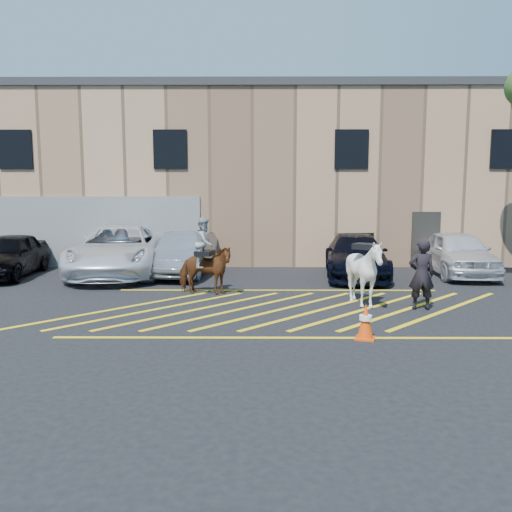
{
  "coord_description": "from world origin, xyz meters",
  "views": [
    {
      "loc": [
        -0.56,
        -12.62,
        2.92
      ],
      "look_at": [
        -0.64,
        0.2,
        1.3
      ],
      "focal_mm": 35.0,
      "sensor_mm": 36.0,
      "label": 1
    }
  ],
  "objects_px": {
    "car_blue_suv": "(356,256)",
    "traffic_cone": "(366,321)",
    "car_silver_sedan": "(186,254)",
    "car_white_suv": "(458,253)",
    "saddled_white": "(364,273)",
    "mounted_bay": "(205,263)",
    "car_white_pickup": "(119,250)",
    "handler": "(421,275)",
    "car_black_suv": "(7,255)"
  },
  "relations": [
    {
      "from": "handler",
      "to": "mounted_bay",
      "type": "xyz_separation_m",
      "value": [
        -5.65,
        1.9,
        0.01
      ]
    },
    {
      "from": "car_silver_sedan",
      "to": "car_white_suv",
      "type": "relative_size",
      "value": 0.98
    },
    {
      "from": "car_black_suv",
      "to": "traffic_cone",
      "type": "height_order",
      "value": "car_black_suv"
    },
    {
      "from": "handler",
      "to": "traffic_cone",
      "type": "height_order",
      "value": "handler"
    },
    {
      "from": "traffic_cone",
      "to": "car_silver_sedan",
      "type": "bearing_deg",
      "value": 120.83
    },
    {
      "from": "car_silver_sedan",
      "to": "car_blue_suv",
      "type": "relative_size",
      "value": 0.91
    },
    {
      "from": "mounted_bay",
      "to": "traffic_cone",
      "type": "height_order",
      "value": "mounted_bay"
    },
    {
      "from": "car_silver_sedan",
      "to": "saddled_white",
      "type": "distance_m",
      "value": 7.35
    },
    {
      "from": "car_silver_sedan",
      "to": "handler",
      "type": "height_order",
      "value": "handler"
    },
    {
      "from": "car_white_pickup",
      "to": "car_blue_suv",
      "type": "height_order",
      "value": "car_white_pickup"
    },
    {
      "from": "car_black_suv",
      "to": "car_white_pickup",
      "type": "xyz_separation_m",
      "value": [
        3.8,
        0.43,
        0.11
      ]
    },
    {
      "from": "car_black_suv",
      "to": "traffic_cone",
      "type": "bearing_deg",
      "value": -39.64
    },
    {
      "from": "car_silver_sedan",
      "to": "car_blue_suv",
      "type": "xyz_separation_m",
      "value": [
        6.02,
        -0.38,
        -0.02
      ]
    },
    {
      "from": "car_blue_suv",
      "to": "handler",
      "type": "relative_size",
      "value": 2.83
    },
    {
      "from": "saddled_white",
      "to": "handler",
      "type": "bearing_deg",
      "value": -14.36
    },
    {
      "from": "car_white_pickup",
      "to": "mounted_bay",
      "type": "bearing_deg",
      "value": -50.59
    },
    {
      "from": "car_black_suv",
      "to": "car_blue_suv",
      "type": "xyz_separation_m",
      "value": [
        12.22,
        0.1,
        -0.03
      ]
    },
    {
      "from": "car_silver_sedan",
      "to": "mounted_bay",
      "type": "distance_m",
      "value": 3.65
    },
    {
      "from": "saddled_white",
      "to": "car_black_suv",
      "type": "bearing_deg",
      "value": 158.42
    },
    {
      "from": "saddled_white",
      "to": "traffic_cone",
      "type": "height_order",
      "value": "saddled_white"
    },
    {
      "from": "saddled_white",
      "to": "car_blue_suv",
      "type": "bearing_deg",
      "value": 81.82
    },
    {
      "from": "car_black_suv",
      "to": "car_white_pickup",
      "type": "bearing_deg",
      "value": 1.29
    },
    {
      "from": "car_white_pickup",
      "to": "saddled_white",
      "type": "bearing_deg",
      "value": -38.43
    },
    {
      "from": "car_black_suv",
      "to": "saddled_white",
      "type": "bearing_deg",
      "value": -26.8
    },
    {
      "from": "car_black_suv",
      "to": "car_blue_suv",
      "type": "distance_m",
      "value": 12.22
    },
    {
      "from": "car_white_pickup",
      "to": "car_white_suv",
      "type": "xyz_separation_m",
      "value": [
        12.13,
        0.01,
        -0.09
      ]
    },
    {
      "from": "car_black_suv",
      "to": "car_white_suv",
      "type": "height_order",
      "value": "car_white_suv"
    },
    {
      "from": "car_white_suv",
      "to": "mounted_bay",
      "type": "height_order",
      "value": "mounted_bay"
    },
    {
      "from": "car_black_suv",
      "to": "saddled_white",
      "type": "relative_size",
      "value": 2.14
    },
    {
      "from": "handler",
      "to": "traffic_cone",
      "type": "bearing_deg",
      "value": 55.56
    },
    {
      "from": "car_white_pickup",
      "to": "traffic_cone",
      "type": "bearing_deg",
      "value": -53.54
    },
    {
      "from": "car_blue_suv",
      "to": "saddled_white",
      "type": "distance_m",
      "value": 4.72
    },
    {
      "from": "car_black_suv",
      "to": "handler",
      "type": "height_order",
      "value": "handler"
    },
    {
      "from": "car_white_suv",
      "to": "mounted_bay",
      "type": "distance_m",
      "value": 9.34
    },
    {
      "from": "car_black_suv",
      "to": "car_blue_suv",
      "type": "relative_size",
      "value": 0.89
    },
    {
      "from": "handler",
      "to": "mounted_bay",
      "type": "relative_size",
      "value": 0.8
    },
    {
      "from": "car_silver_sedan",
      "to": "traffic_cone",
      "type": "distance_m",
      "value": 9.31
    },
    {
      "from": "car_white_pickup",
      "to": "mounted_bay",
      "type": "relative_size",
      "value": 2.85
    },
    {
      "from": "car_white_suv",
      "to": "handler",
      "type": "relative_size",
      "value": 2.61
    },
    {
      "from": "car_silver_sedan",
      "to": "car_white_suv",
      "type": "distance_m",
      "value": 9.73
    },
    {
      "from": "car_silver_sedan",
      "to": "car_white_pickup",
      "type": "bearing_deg",
      "value": -172.98
    },
    {
      "from": "car_blue_suv",
      "to": "car_white_suv",
      "type": "distance_m",
      "value": 3.73
    },
    {
      "from": "handler",
      "to": "mounted_bay",
      "type": "bearing_deg",
      "value": -16.23
    },
    {
      "from": "handler",
      "to": "car_blue_suv",
      "type": "bearing_deg",
      "value": -79.9
    },
    {
      "from": "saddled_white",
      "to": "car_white_suv",
      "type": "bearing_deg",
      "value": 48.86
    },
    {
      "from": "car_white_pickup",
      "to": "car_white_suv",
      "type": "relative_size",
      "value": 1.36
    },
    {
      "from": "car_white_pickup",
      "to": "handler",
      "type": "xyz_separation_m",
      "value": [
        9.11,
        -5.35,
        0.01
      ]
    },
    {
      "from": "car_silver_sedan",
      "to": "car_white_suv",
      "type": "bearing_deg",
      "value": 5.81
    },
    {
      "from": "car_white_suv",
      "to": "saddled_white",
      "type": "bearing_deg",
      "value": -126.76
    },
    {
      "from": "car_blue_suv",
      "to": "traffic_cone",
      "type": "distance_m",
      "value": 7.72
    }
  ]
}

